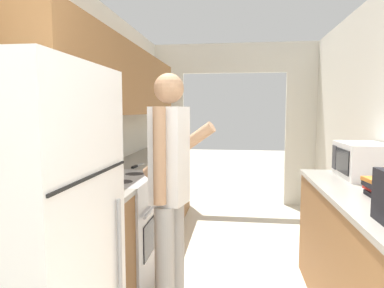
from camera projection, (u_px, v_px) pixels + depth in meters
wall_left at (93, 111)px, 2.99m from camera, size 0.38×6.97×2.50m
wall_far_with_doorway at (234, 113)px, 5.35m from camera, size 2.89×0.06×2.50m
counter_left at (146, 201)px, 3.81m from camera, size 0.62×3.34×0.93m
refrigerator at (20, 255)px, 1.51m from camera, size 0.73×0.76×1.67m
range_oven at (115, 232)px, 2.82m from camera, size 0.66×0.75×1.07m
person at (170, 193)px, 2.27m from camera, size 0.55×0.43×1.71m
microwave at (362, 160)px, 2.75m from camera, size 0.34×0.52×0.28m
knife at (136, 166)px, 3.29m from camera, size 0.06×0.31×0.02m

